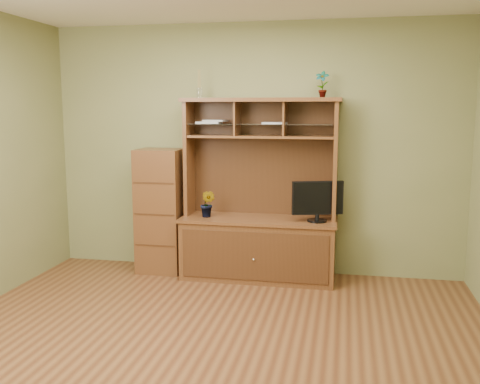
# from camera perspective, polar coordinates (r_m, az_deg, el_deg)

# --- Properties ---
(room) EXTENTS (4.54, 4.04, 2.74)m
(room) POSITION_cam_1_polar(r_m,az_deg,el_deg) (3.90, -3.60, 2.36)
(room) COLOR #4F2A16
(room) RESTS_ON ground
(media_hutch) EXTENTS (1.66, 0.61, 1.90)m
(media_hutch) POSITION_cam_1_polar(r_m,az_deg,el_deg) (5.69, 2.03, -4.01)
(media_hutch) COLOR #4F2D16
(media_hutch) RESTS_ON room
(monitor) EXTENTS (0.51, 0.20, 0.42)m
(monitor) POSITION_cam_1_polar(r_m,az_deg,el_deg) (5.47, 8.27, -0.90)
(monitor) COLOR black
(monitor) RESTS_ON media_hutch
(orchid_plant) EXTENTS (0.19, 0.17, 0.29)m
(orchid_plant) POSITION_cam_1_polar(r_m,az_deg,el_deg) (5.66, -3.47, -1.27)
(orchid_plant) COLOR #24581E
(orchid_plant) RESTS_ON media_hutch
(top_plant) EXTENTS (0.16, 0.12, 0.27)m
(top_plant) POSITION_cam_1_polar(r_m,az_deg,el_deg) (5.56, 8.76, 11.31)
(top_plant) COLOR #406824
(top_plant) RESTS_ON media_hutch
(reed_diffuser) EXTENTS (0.06, 0.06, 0.30)m
(reed_diffuser) POSITION_cam_1_polar(r_m,az_deg,el_deg) (5.76, -4.37, 11.11)
(reed_diffuser) COLOR silver
(reed_diffuser) RESTS_ON media_hutch
(magazines) EXTENTS (0.96, 0.21, 0.04)m
(magazines) POSITION_cam_1_polar(r_m,az_deg,el_deg) (5.68, -0.85, 7.46)
(magazines) COLOR silver
(magazines) RESTS_ON media_hutch
(side_cabinet) EXTENTS (0.48, 0.44, 1.36)m
(side_cabinet) POSITION_cam_1_polar(r_m,az_deg,el_deg) (5.96, -8.41, -1.97)
(side_cabinet) COLOR #4F2D16
(side_cabinet) RESTS_ON room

